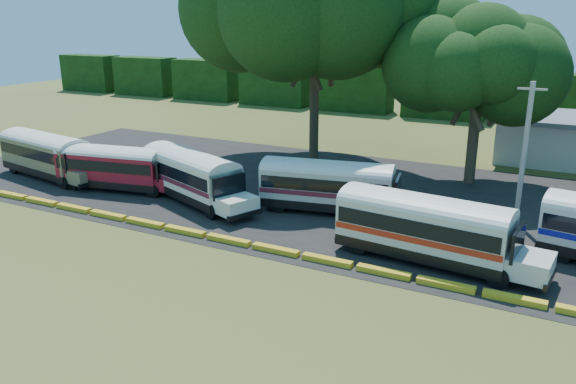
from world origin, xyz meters
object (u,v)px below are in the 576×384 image
at_px(bus_cream_west, 192,173).
at_px(bus_beige, 47,153).
at_px(bus_white_red, 427,225).
at_px(bus_red, 115,165).

bearing_deg(bus_cream_west, bus_beige, -156.87).
distance_m(bus_beige, bus_white_red, 30.40).
bearing_deg(bus_red, bus_beige, 169.32).
relative_size(bus_red, bus_cream_west, 0.93).
xyz_separation_m(bus_red, bus_cream_west, (6.61, 0.36, 0.12)).
distance_m(bus_beige, bus_red, 7.07).
bearing_deg(bus_red, bus_cream_west, -7.20).
xyz_separation_m(bus_beige, bus_white_red, (30.31, -2.33, -0.02)).
relative_size(bus_red, bus_white_red, 0.93).
bearing_deg(bus_beige, bus_cream_west, 11.05).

